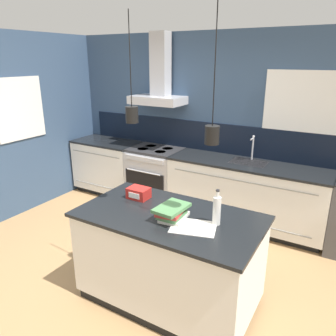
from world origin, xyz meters
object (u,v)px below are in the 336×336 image
object	(u,v)px
oven_range	(155,176)
bottle_on_island	(217,210)
red_supply_box	(139,193)
book_stack	(172,212)

from	to	relation	value
oven_range	bottle_on_island	bearing A→B (deg)	-45.53
red_supply_box	oven_range	bearing A→B (deg)	117.64
bottle_on_island	red_supply_box	bearing A→B (deg)	172.67
red_supply_box	book_stack	bearing A→B (deg)	-23.40
oven_range	book_stack	bearing A→B (deg)	-53.79
bottle_on_island	book_stack	bearing A→B (deg)	-163.52
bottle_on_island	red_supply_box	xyz separation A→B (m)	(-0.87, 0.11, -0.08)
book_stack	red_supply_box	xyz separation A→B (m)	(-0.51, 0.22, -0.01)
oven_range	bottle_on_island	world-z (taller)	bottle_on_island
book_stack	red_supply_box	bearing A→B (deg)	156.60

